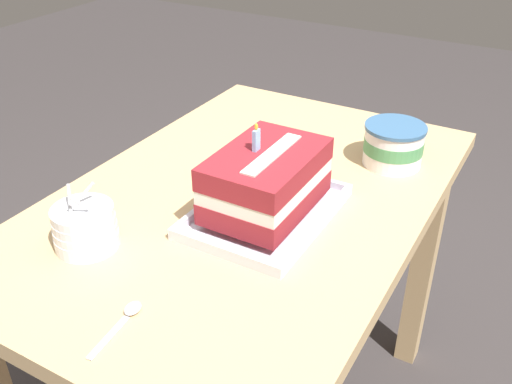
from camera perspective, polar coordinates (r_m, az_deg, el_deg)
The scene contains 6 objects.
dining_table at distance 1.27m, azimuth -0.86°, elevation -4.92°, with size 1.09×0.71×0.76m.
foil_tray at distance 1.13m, azimuth 0.97°, elevation -2.08°, with size 0.32×0.23×0.02m.
birthday_cake at distance 1.09m, azimuth 1.00°, elevation 1.21°, with size 0.24×0.17×0.17m.
bowl_stack at distance 1.08m, azimuth -16.55°, elevation -3.38°, with size 0.12×0.12×0.12m.
ice_cream_tub at distance 1.34m, azimuth 13.44°, elevation 4.57°, with size 0.14×0.14×0.09m.
serving_spoon_near_tray at distance 0.93m, azimuth -12.58°, elevation -11.74°, with size 0.13×0.03×0.01m.
Camera 1 is at (-0.89, -0.53, 1.39)m, focal length 40.45 mm.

